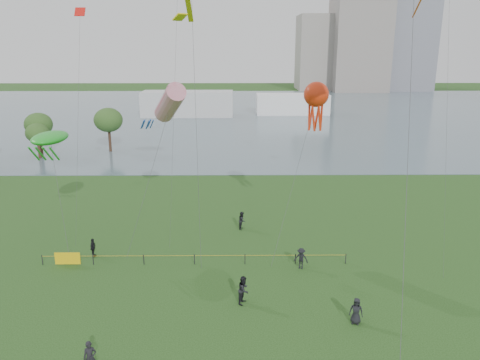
{
  "coord_description": "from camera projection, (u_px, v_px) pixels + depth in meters",
  "views": [
    {
      "loc": [
        -0.28,
        -20.15,
        16.69
      ],
      "look_at": [
        0.0,
        10.0,
        8.0
      ],
      "focal_mm": 35.0,
      "sensor_mm": 36.0,
      "label": 1
    }
  ],
  "objects": [
    {
      "name": "spectator_d",
      "position": [
        356.0,
        311.0,
        28.97
      ],
      "size": [
        0.96,
        0.78,
        1.71
      ],
      "primitive_type": "imported",
      "rotation": [
        0.0,
        0.0,
        -0.32
      ],
      "color": "black",
      "rests_on": "ground_plane"
    },
    {
      "name": "fence",
      "position": [
        117.0,
        258.0,
        36.85
      ],
      "size": [
        24.07,
        0.07,
        1.05
      ],
      "color": "black",
      "rests_on": "ground_plane"
    },
    {
      "name": "spectator_a",
      "position": [
        244.0,
        290.0,
        31.23
      ],
      "size": [
        1.06,
        1.17,
        1.96
      ],
      "primitive_type": "imported",
      "rotation": [
        0.0,
        0.0,
        1.16
      ],
      "color": "black",
      "rests_on": "ground_plane"
    },
    {
      "name": "building_mid",
      "position": [
        359.0,
        39.0,
        174.79
      ],
      "size": [
        20.0,
        20.0,
        38.0
      ],
      "primitive_type": "cube",
      "color": "gray",
      "rests_on": "ground_plane"
    },
    {
      "name": "kite_delta",
      "position": [
        415.0,
        6.0,
        24.05
      ],
      "size": [
        3.51,
        11.58,
        20.4
      ],
      "rotation": [
        0.0,
        0.0,
        -0.12
      ],
      "color": "#3F3F42"
    },
    {
      "name": "pavilion_left",
      "position": [
        188.0,
        104.0,
        114.32
      ],
      "size": [
        22.0,
        8.0,
        6.0
      ],
      "primitive_type": "cube",
      "color": "silver",
      "rests_on": "ground_plane"
    },
    {
      "name": "lake",
      "position": [
        237.0,
        113.0,
        120.06
      ],
      "size": [
        400.0,
        120.0,
        0.08
      ],
      "primitive_type": "cube",
      "color": "slate",
      "rests_on": "ground_plane"
    },
    {
      "name": "spectator_c",
      "position": [
        93.0,
        248.0,
        38.23
      ],
      "size": [
        0.45,
        0.94,
        1.56
      ],
      "primitive_type": "imported",
      "rotation": [
        0.0,
        0.0,
        1.5
      ],
      "color": "black",
      "rests_on": "ground_plane"
    },
    {
      "name": "building_low",
      "position": [
        318.0,
        53.0,
        181.82
      ],
      "size": [
        16.0,
        18.0,
        28.0
      ],
      "primitive_type": "cube",
      "color": "gray",
      "rests_on": "ground_plane"
    },
    {
      "name": "kite_octopus",
      "position": [
        316.0,
        96.0,
        37.49
      ],
      "size": [
        4.76,
        5.61,
        13.93
      ],
      "rotation": [
        0.0,
        0.0,
        0.43
      ],
      "color": "#3F3F42"
    },
    {
      "name": "spectator_b",
      "position": [
        301.0,
        258.0,
        36.14
      ],
      "size": [
        1.24,
        0.96,
        1.7
      ],
      "primitive_type": "imported",
      "rotation": [
        0.0,
        0.0,
        -0.34
      ],
      "color": "black",
      "rests_on": "ground_plane"
    },
    {
      "name": "spectator_f",
      "position": [
        90.0,
        358.0,
        24.5
      ],
      "size": [
        0.78,
        0.61,
        1.88
      ],
      "primitive_type": "imported",
      "rotation": [
        0.0,
        0.0,
        0.26
      ],
      "color": "black",
      "rests_on": "ground_plane"
    },
    {
      "name": "spectator_g",
      "position": [
        242.0,
        220.0,
        43.97
      ],
      "size": [
        0.82,
        0.96,
        1.71
      ],
      "primitive_type": "imported",
      "rotation": [
        0.0,
        0.0,
        1.34
      ],
      "color": "black",
      "rests_on": "ground_plane"
    },
    {
      "name": "kite_creature",
      "position": [
        50.0,
        138.0,
        38.98
      ],
      "size": [
        3.51,
        6.61,
        9.75
      ],
      "rotation": [
        0.0,
        0.0,
        0.06
      ],
      "color": "#3F3F42"
    },
    {
      "name": "trees",
      "position": [
        12.0,
        128.0,
        69.58
      ],
      "size": [
        29.5,
        16.02,
        7.42
      ],
      "color": "#352318",
      "rests_on": "ground_plane"
    },
    {
      "name": "pavilion_right",
      "position": [
        292.0,
        104.0,
        117.58
      ],
      "size": [
        18.0,
        7.0,
        5.0
      ],
      "primitive_type": "cube",
      "color": "white",
      "rests_on": "ground_plane"
    },
    {
      "name": "kite_windsock",
      "position": [
        170.0,
        103.0,
        39.36
      ],
      "size": [
        5.16,
        7.22,
        13.9
      ],
      "rotation": [
        0.0,
        0.0,
        -0.21
      ],
      "color": "#3F3F42"
    }
  ]
}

